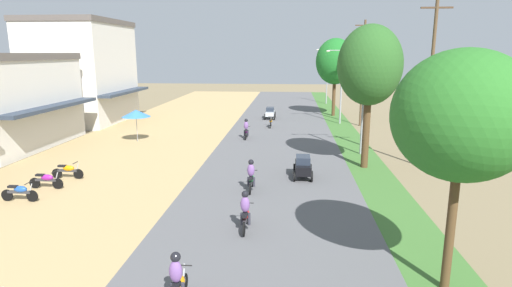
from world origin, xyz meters
TOP-DOWN VIEW (x-y plane):
  - shophouse_mid at (-19.97, 24.19)m, footprint 7.70×10.98m
  - shophouse_far at (-19.98, 36.04)m, footprint 8.92×10.24m
  - parked_motorbike_second at (-11.68, 13.08)m, footprint 1.80×0.54m
  - parked_motorbike_third at (-11.52, 14.98)m, footprint 1.80×0.54m
  - parked_motorbike_fourth at (-11.34, 16.74)m, footprint 1.80×0.54m
  - vendor_umbrella at (-11.05, 26.63)m, footprint 2.20×2.20m
  - median_tree_nearest at (5.57, 7.12)m, footprint 3.80×3.80m
  - median_tree_second at (5.47, 20.54)m, footprint 3.74×3.74m
  - median_tree_third at (5.66, 41.93)m, footprint 4.18×4.18m
  - streetlamp_near at (5.80, 23.97)m, footprint 3.16×0.20m
  - streetlamp_mid at (5.80, 36.64)m, footprint 3.16×0.20m
  - streetlamp_far at (5.80, 53.23)m, footprint 3.16×0.20m
  - utility_pole_near at (7.64, 35.89)m, footprint 1.80×0.20m
  - utility_pole_far at (9.14, 21.07)m, footprint 1.80×0.20m
  - car_hatchback_black at (1.66, 17.96)m, footprint 1.04×2.00m
  - car_sedan_silver at (-1.22, 39.06)m, footprint 1.10×2.26m
  - motorbike_foreground_rider at (-2.06, 5.55)m, footprint 0.54×1.80m
  - motorbike_ahead_second at (-0.77, 10.70)m, footprint 0.54×1.80m
  - motorbike_ahead_third at (-0.99, 15.46)m, footprint 0.54×1.80m
  - motorbike_ahead_fourth at (-2.62, 28.40)m, footprint 0.54×1.80m
  - motorbike_ahead_fifth at (-0.91, 33.92)m, footprint 0.54×1.80m

SIDE VIEW (x-z plane):
  - parked_motorbike_second at x=-11.68m, z-range 0.08..1.02m
  - parked_motorbike_third at x=-11.52m, z-range 0.08..1.02m
  - parked_motorbike_fourth at x=-11.34m, z-range 0.08..1.02m
  - motorbike_ahead_fifth at x=-0.91m, z-range 0.10..1.04m
  - car_sedan_silver at x=-1.22m, z-range 0.15..1.34m
  - car_hatchback_black at x=1.66m, z-range 0.13..1.36m
  - motorbike_foreground_rider at x=-2.06m, z-range 0.03..1.69m
  - motorbike_ahead_second at x=-0.77m, z-range 0.03..1.69m
  - motorbike_ahead_third at x=-0.99m, z-range 0.03..1.69m
  - motorbike_ahead_fourth at x=-2.62m, z-range 0.03..1.69m
  - vendor_umbrella at x=-11.05m, z-range 1.05..3.57m
  - shophouse_mid at x=-19.97m, z-range 0.01..6.91m
  - streetlamp_mid at x=5.80m, z-range 0.64..7.87m
  - streetlamp_near at x=5.80m, z-range 0.65..8.00m
  - streetlamp_far at x=5.80m, z-range 0.65..8.12m
  - shophouse_far at x=-19.98m, z-range 0.00..10.10m
  - utility_pole_near at x=7.64m, z-range 0.19..10.08m
  - utility_pole_far at x=9.14m, z-range 0.19..10.12m
  - median_tree_nearest at x=5.57m, z-range 1.72..8.72m
  - median_tree_third at x=5.66m, z-range 1.77..10.18m
  - median_tree_second at x=5.47m, z-range 1.91..10.39m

